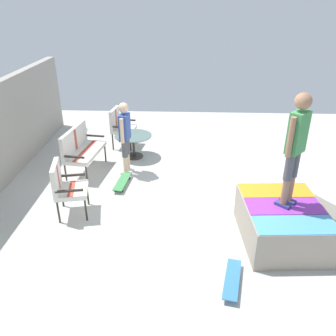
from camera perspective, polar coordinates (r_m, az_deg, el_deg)
The scene contains 10 objects.
ground_plane at distance 6.69m, azimuth 3.99°, elevation -6.84°, with size 12.00×12.00×0.10m, color beige.
skate_ramp at distance 5.99m, azimuth 18.42°, elevation -8.50°, with size 1.60×2.16×0.65m.
patio_bench at distance 7.95m, azimuth -14.20°, elevation 3.46°, with size 1.31×0.71×1.02m.
patio_chair_near_house at distance 9.17m, azimuth -7.93°, elevation 7.12°, with size 0.69×0.63×1.02m.
patio_chair_by_wall at distance 6.43m, azimuth -16.59°, elevation -2.61°, with size 0.71×0.66×1.02m.
patio_table at distance 8.56m, azimuth -5.68°, elevation 4.32°, with size 0.90×0.90×0.57m.
person_watching at distance 7.58m, azimuth -7.06°, elevation 5.59°, with size 0.48×0.27×1.62m.
person_skater at distance 5.40m, azimuth 20.21°, elevation 3.96°, with size 0.37×0.37×1.79m.
skateboard_by_bench at distance 7.41m, azimuth -7.49°, elevation -2.24°, with size 0.82×0.29×0.10m.
skateboard_spare at distance 5.15m, azimuth 10.46°, elevation -17.48°, with size 0.82×0.36×0.10m.
Camera 1 is at (-5.59, 0.21, 3.63)m, focal length 37.24 mm.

